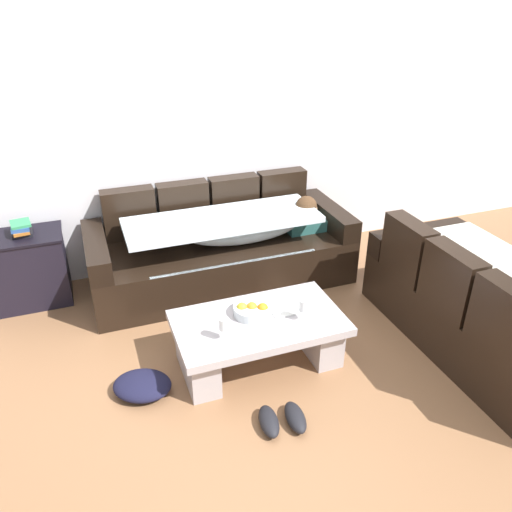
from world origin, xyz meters
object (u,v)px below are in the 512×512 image
(coffee_table, at_px, (259,336))
(wine_glass_near_left, at_px, (224,325))
(open_magazine, at_px, (288,307))
(pair_of_shoes, at_px, (282,419))
(crumpled_garment, at_px, (142,385))
(wine_glass_near_right, at_px, (304,306))
(book_stack_on_cabinet, at_px, (21,229))
(couch_along_wall, at_px, (225,248))
(fruit_bowl, at_px, (253,309))
(couch_near_window, at_px, (484,309))
(side_cabinet, at_px, (24,270))

(coffee_table, xyz_separation_m, wine_glass_near_left, (-0.29, -0.13, 0.26))
(open_magazine, bearing_deg, pair_of_shoes, -116.87)
(coffee_table, relative_size, crumpled_garment, 3.00)
(wine_glass_near_right, distance_m, book_stack_on_cabinet, 2.43)
(wine_glass_near_left, bearing_deg, coffee_table, 24.32)
(pair_of_shoes, bearing_deg, open_magazine, 64.68)
(couch_along_wall, relative_size, book_stack_on_cabinet, 10.94)
(wine_glass_near_right, distance_m, crumpled_garment, 1.23)
(book_stack_on_cabinet, bearing_deg, coffee_table, -43.33)
(fruit_bowl, distance_m, pair_of_shoes, 0.80)
(crumpled_garment, bearing_deg, couch_near_window, -8.28)
(open_magazine, bearing_deg, couch_near_window, -19.76)
(side_cabinet, bearing_deg, pair_of_shoes, -53.67)
(pair_of_shoes, bearing_deg, coffee_table, 83.27)
(couch_along_wall, relative_size, open_magazine, 8.38)
(fruit_bowl, height_order, crumpled_garment, fruit_bowl)
(couch_near_window, relative_size, side_cabinet, 2.63)
(pair_of_shoes, distance_m, crumpled_garment, 0.98)
(book_stack_on_cabinet, bearing_deg, couch_near_window, -30.12)
(open_magazine, relative_size, crumpled_garment, 0.70)
(couch_near_window, relative_size, fruit_bowl, 6.77)
(fruit_bowl, xyz_separation_m, side_cabinet, (-1.59, 1.38, -0.10))
(book_stack_on_cabinet, bearing_deg, fruit_bowl, -42.16)
(couch_along_wall, bearing_deg, pair_of_shoes, -96.00)
(crumpled_garment, bearing_deg, pair_of_shoes, -37.29)
(fruit_bowl, height_order, wine_glass_near_right, wine_glass_near_right)
(crumpled_garment, bearing_deg, coffee_table, 1.93)
(couch_near_window, relative_size, crumpled_garment, 4.74)
(wine_glass_near_right, xyz_separation_m, book_stack_on_cabinet, (-1.84, 1.57, 0.20))
(couch_near_window, distance_m, pair_of_shoes, 1.76)
(wine_glass_near_right, bearing_deg, couch_along_wall, 97.19)
(couch_near_window, bearing_deg, fruit_bowl, 74.28)
(wine_glass_near_left, relative_size, book_stack_on_cabinet, 0.77)
(wine_glass_near_left, distance_m, book_stack_on_cabinet, 2.04)
(open_magazine, bearing_deg, book_stack_on_cabinet, 140.69)
(couch_near_window, distance_m, fruit_bowl, 1.73)
(coffee_table, xyz_separation_m, book_stack_on_cabinet, (-1.55, 1.46, 0.46))
(couch_along_wall, xyz_separation_m, pair_of_shoes, (-0.20, -1.86, -0.29))
(wine_glass_near_right, distance_m, side_cabinet, 2.47)
(pair_of_shoes, bearing_deg, fruit_bowl, 85.52)
(fruit_bowl, bearing_deg, crumpled_garment, -172.86)
(couch_along_wall, relative_size, side_cabinet, 3.26)
(couch_near_window, relative_size, wine_glass_near_left, 11.42)
(fruit_bowl, relative_size, open_magazine, 1.00)
(couch_along_wall, height_order, pair_of_shoes, couch_along_wall)
(couch_near_window, bearing_deg, side_cabinet, 60.36)
(wine_glass_near_right, height_order, pair_of_shoes, wine_glass_near_right)
(side_cabinet, relative_size, pair_of_shoes, 2.24)
(side_cabinet, xyz_separation_m, crumpled_garment, (0.75, -1.49, -0.26))
(wine_glass_near_right, height_order, open_magazine, wine_glass_near_right)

